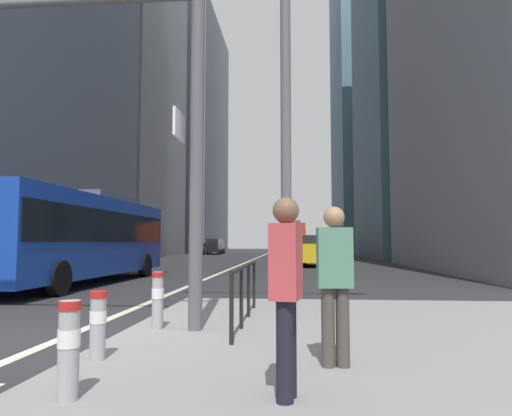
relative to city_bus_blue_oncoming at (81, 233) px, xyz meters
name	(u,v)px	position (x,y,z in m)	size (l,w,h in m)	color
ground_plane	(233,268)	(4.12, 11.10, -1.84)	(160.00, 160.00, 0.00)	#28282B
median_island	(440,355)	(9.62, -9.90, -1.76)	(9.00, 10.00, 0.15)	gray
lane_centre_line	(250,261)	(4.12, 21.10, -1.83)	(0.20, 80.00, 0.01)	beige
office_tower_left_mid	(122,45)	(-11.88, 33.35, 22.22)	(10.95, 17.62, 48.10)	#9E9EA3
office_tower_left_far	(179,136)	(-11.88, 59.81, 17.79)	(13.53, 23.35, 39.24)	slate
office_tower_right_mid	(428,101)	(21.12, 29.99, 13.75)	(12.72, 17.33, 31.17)	slate
office_tower_right_far	(381,96)	(21.12, 54.24, 22.20)	(13.91, 19.66, 48.07)	slate
city_bus_blue_oncoming	(81,233)	(0.00, 0.00, 0.00)	(2.80, 11.25, 3.40)	#14389E
city_bus_red_receding	(291,239)	(7.36, 26.94, 0.00)	(2.72, 11.03, 3.40)	red
city_bus_red_distant	(293,240)	(7.57, 47.37, 0.00)	(2.71, 11.65, 3.40)	red
car_oncoming_mid	(216,246)	(-2.55, 43.36, -0.85)	(2.18, 4.39, 1.94)	maroon
car_receding_near	(308,251)	(8.56, 12.91, -0.85)	(2.12, 4.54, 1.94)	gold
car_receding_far	(289,250)	(7.39, 14.95, -0.85)	(2.19, 4.36, 1.94)	#232838
car_oncoming_far	(213,246)	(-2.44, 40.71, -0.85)	(2.16, 4.34, 1.94)	black
traffic_signal_gantry	(54,82)	(3.79, -8.95, 2.32)	(7.13, 0.65, 6.00)	#515156
street_lamp_post	(285,47)	(7.61, -7.44, 3.45)	(5.50, 0.32, 8.00)	#56565B
bollard_left	(69,344)	(5.80, -12.15, -1.21)	(0.20, 0.20, 0.85)	#99999E
bollard_right	(98,321)	(5.47, -10.81, -1.24)	(0.20, 0.20, 0.79)	#99999E
bollard_back	(158,297)	(5.60, -8.89, -1.19)	(0.20, 0.20, 0.89)	#99999E
pedestrian_railing	(245,281)	(6.92, -8.19, -0.99)	(0.06, 3.46, 0.98)	black
pedestrian_waiting	(335,276)	(8.21, -10.88, -0.70)	(0.39, 0.26, 1.76)	#423D38
pedestrian_walking	(286,285)	(7.69, -11.97, -0.70)	(0.30, 0.41, 1.76)	black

